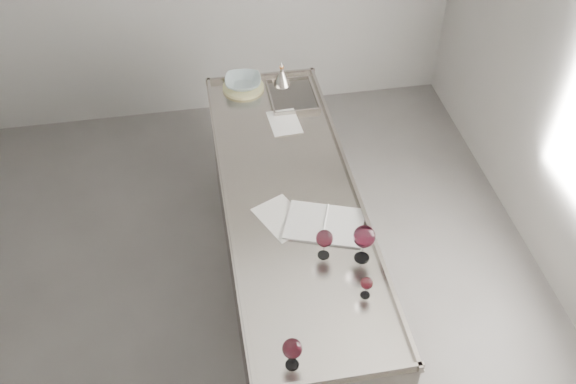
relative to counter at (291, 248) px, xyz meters
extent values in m
cube|color=#524F4D|center=(-0.50, -0.30, -0.48)|extent=(4.50, 5.00, 0.02)
cube|color=gray|center=(0.00, 0.00, -0.01)|extent=(0.75, 2.40, 0.92)
cube|color=gray|center=(0.00, 0.00, 0.46)|extent=(0.77, 2.42, 0.02)
cube|color=gray|center=(0.00, -1.19, 0.48)|extent=(0.77, 0.02, 0.03)
cube|color=gray|center=(0.00, 1.19, 0.48)|extent=(0.77, 0.02, 0.03)
cube|color=gray|center=(-0.37, 0.00, 0.48)|extent=(0.02, 2.42, 0.03)
cube|color=gray|center=(0.36, 0.00, 0.48)|extent=(0.02, 2.42, 0.03)
cube|color=#595654|center=(0.17, 0.92, 0.46)|extent=(0.30, 0.38, 0.01)
cylinder|color=white|center=(-0.19, -1.08, 0.47)|extent=(0.06, 0.06, 0.00)
cylinder|color=white|center=(-0.19, -1.08, 0.51)|extent=(0.01, 0.01, 0.08)
ellipsoid|color=white|center=(-0.19, -1.08, 0.60)|extent=(0.09, 0.09, 0.09)
cylinder|color=#36070F|center=(-0.19, -1.08, 0.58)|extent=(0.06, 0.06, 0.02)
cylinder|color=white|center=(0.09, -0.48, 0.47)|extent=(0.06, 0.06, 0.00)
cylinder|color=white|center=(0.09, -0.48, 0.51)|extent=(0.01, 0.01, 0.08)
ellipsoid|color=white|center=(0.09, -0.48, 0.60)|extent=(0.09, 0.09, 0.09)
cylinder|color=#380710|center=(0.09, -0.48, 0.58)|extent=(0.06, 0.06, 0.02)
cylinder|color=white|center=(0.27, -0.53, 0.47)|extent=(0.08, 0.08, 0.00)
cylinder|color=white|center=(0.27, -0.53, 0.53)|extent=(0.01, 0.01, 0.11)
ellipsoid|color=white|center=(0.27, -0.53, 0.63)|extent=(0.11, 0.11, 0.12)
cylinder|color=#3C0815|center=(0.27, -0.53, 0.61)|extent=(0.08, 0.08, 0.03)
cylinder|color=white|center=(0.23, -0.77, 0.47)|extent=(0.05, 0.05, 0.00)
cylinder|color=white|center=(0.23, -0.77, 0.50)|extent=(0.01, 0.01, 0.06)
ellipsoid|color=white|center=(0.23, -0.77, 0.56)|extent=(0.06, 0.06, 0.06)
cylinder|color=#34070C|center=(0.23, -0.77, 0.55)|extent=(0.04, 0.04, 0.01)
cube|color=silver|center=(0.04, -0.23, 0.47)|extent=(0.29, 0.34, 0.01)
cube|color=silver|center=(0.24, -0.31, 0.47)|extent=(0.29, 0.34, 0.01)
cylinder|color=white|center=(0.14, -0.27, 0.48)|extent=(0.11, 0.28, 0.01)
cube|color=silver|center=(-0.08, -0.18, 0.47)|extent=(0.33, 0.37, 0.00)
cube|color=white|center=(0.08, 0.65, 0.47)|extent=(0.20, 0.28, 0.00)
cylinder|color=#C9C182|center=(-0.14, 1.08, 0.48)|extent=(0.33, 0.33, 0.02)
imported|color=#98ADB2|center=(-0.14, 1.08, 0.52)|extent=(0.27, 0.27, 0.06)
cone|color=#A89F96|center=(0.13, 1.08, 0.52)|extent=(0.12, 0.12, 0.11)
cylinder|color=#A89F96|center=(0.13, 1.08, 0.59)|extent=(0.02, 0.02, 0.03)
cylinder|color=#B36531|center=(0.13, 1.08, 0.61)|extent=(0.03, 0.03, 0.01)
cone|color=#A89F96|center=(0.13, 1.08, 0.63)|extent=(0.02, 0.02, 0.04)
camera|label=1|loc=(-0.47, -2.58, 2.99)|focal=40.00mm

